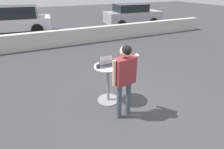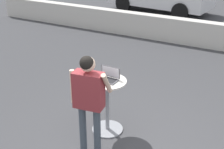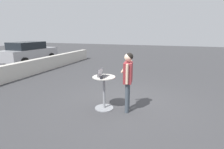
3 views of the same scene
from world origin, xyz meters
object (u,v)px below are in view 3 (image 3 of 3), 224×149
Objects in this scene: standing_person at (128,75)px; cafe_table at (104,91)px; laptop at (103,75)px; coffee_mug at (101,77)px; parked_car_near_street at (29,52)px.

cafe_table is at bearing 96.31° from standing_person.
laptop is 0.73m from standing_person.
coffee_mug reaches higher than cafe_table.
parked_car_near_street reaches higher than cafe_table.
coffee_mug is 0.73m from standing_person.
cafe_table is 8.00× the size of coffee_mug.
standing_person reaches higher than parked_car_near_street.
coffee_mug is 0.03× the size of parked_car_near_street.
coffee_mug is at bearing 116.27° from standing_person.
parked_car_near_street is at bearing 55.85° from cafe_table.
parked_car_near_street is (5.62, 7.96, -0.24)m from coffee_mug.
standing_person is at bearing -63.73° from coffee_mug.
standing_person is 0.41× the size of parked_car_near_street.
laptop is 0.21× the size of standing_person.
cafe_table is at bearing -91.61° from laptop.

